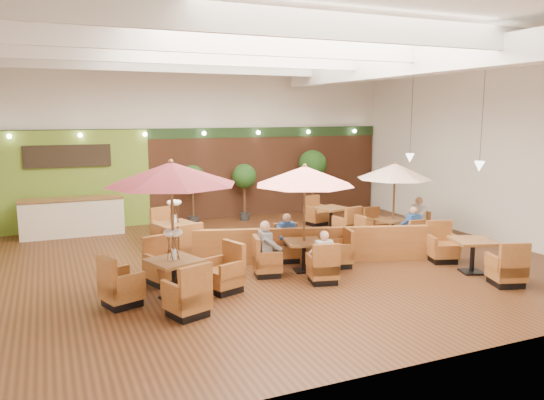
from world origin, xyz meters
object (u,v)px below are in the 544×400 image
topiary_0 (193,180)px  table_2 (394,187)px  table_1 (304,198)px  diner_0 (323,251)px  table_4 (472,257)px  booth_divider (303,245)px  topiary_1 (244,178)px  table_0 (172,206)px  diner_4 (417,214)px  service_counter (72,217)px  topiary_2 (313,167)px  table_5 (331,220)px  diner_3 (412,223)px  diner_1 (287,233)px  diner_2 (267,243)px  table_3 (175,235)px

topiary_0 → table_2: bearing=-45.3°
table_1 → diner_0: table_1 is taller
table_2 → table_4: bearing=-94.2°
booth_divider → topiary_1: bearing=102.5°
table_0 → table_2: size_ratio=1.25×
table_1 → topiary_1: bearing=95.1°
table_1 → diner_4: (4.57, 1.60, -0.99)m
table_4 → service_counter: bearing=155.2°
table_4 → topiary_2: bearing=108.4°
table_5 → diner_3: diner_3 is taller
table_2 → diner_1: (-3.71, -0.66, -0.88)m
table_4 → diner_2: diner_2 is taller
table_2 → topiary_1: bearing=118.8°
topiary_0 → diner_2: 6.40m
table_0 → diner_4: bearing=-3.3°
diner_3 → diner_1: bearing=172.5°
diner_0 → diner_3: size_ratio=0.99×
service_counter → diner_1: diner_1 is taller
table_4 → table_1: bearing=173.1°
topiary_1 → table_3: bearing=-133.0°
service_counter → diner_3: 10.14m
table_2 → diner_1: table_2 is taller
service_counter → topiary_0: (3.85, 0.20, 0.92)m
table_1 → diner_1: table_1 is taller
booth_divider → topiary_1: size_ratio=3.23×
table_3 → topiary_2: (5.97, 3.53, 1.28)m
diner_4 → diner_2: bearing=103.3°
service_counter → topiary_0: bearing=3.0°
topiary_1 → diner_0: (-0.85, -7.30, -0.75)m
booth_divider → diner_0: (-0.33, -1.63, 0.29)m
table_0 → table_5: table_0 is taller
diner_0 → diner_2: size_ratio=0.86×
diner_1 → table_4: bearing=152.2°
table_2 → service_counter: bearing=149.7°
table_5 → topiary_1: topiary_1 is taller
table_3 → table_5: (5.21, 0.76, -0.13)m
service_counter → table_4: size_ratio=1.04×
table_3 → diner_2: (1.50, -2.83, 0.27)m
table_3 → diner_3: size_ratio=4.03×
booth_divider → table_2: size_ratio=2.71×
diner_4 → table_2: bearing=87.1°
topiary_1 → table_1: bearing=-97.6°
table_2 → topiary_2: bearing=89.9°
service_counter → topiary_0: size_ratio=1.49×
booth_divider → topiary_1: 5.79m
diner_3 → table_4: bearing=-97.0°
table_0 → table_5: bearing=15.8°
topiary_2 → diner_3: 5.72m
diner_0 → diner_1: size_ratio=0.95×
topiary_0 → diner_1: topiary_0 is taller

